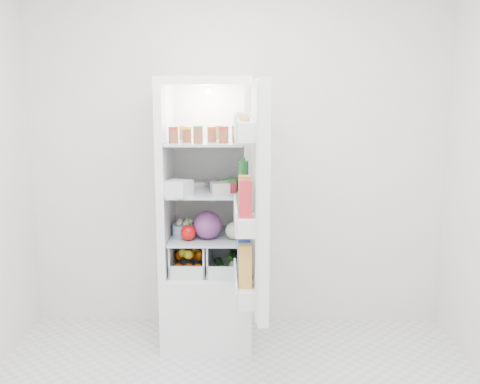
{
  "coord_description": "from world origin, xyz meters",
  "views": [
    {
      "loc": [
        0.06,
        -2.33,
        1.69
      ],
      "look_at": [
        0.02,
        0.95,
        1.09
      ],
      "focal_mm": 40.0,
      "sensor_mm": 36.0,
      "label": 1
    }
  ],
  "objects_px": {
    "mushroom_bowl": "(185,230)",
    "fridge_door": "(255,203)",
    "red_cabbage": "(208,225)",
    "refrigerator": "(208,244)"
  },
  "relations": [
    {
      "from": "red_cabbage",
      "to": "fridge_door",
      "type": "relative_size",
      "value": 0.14
    },
    {
      "from": "mushroom_bowl",
      "to": "refrigerator",
      "type": "bearing_deg",
      "value": 26.6
    },
    {
      "from": "mushroom_bowl",
      "to": "fridge_door",
      "type": "bearing_deg",
      "value": -50.29
    },
    {
      "from": "refrigerator",
      "to": "red_cabbage",
      "type": "distance_m",
      "value": 0.23
    },
    {
      "from": "refrigerator",
      "to": "fridge_door",
      "type": "relative_size",
      "value": 1.38
    },
    {
      "from": "red_cabbage",
      "to": "mushroom_bowl",
      "type": "distance_m",
      "value": 0.19
    },
    {
      "from": "refrigerator",
      "to": "fridge_door",
      "type": "height_order",
      "value": "refrigerator"
    },
    {
      "from": "red_cabbage",
      "to": "fridge_door",
      "type": "height_order",
      "value": "fridge_door"
    },
    {
      "from": "mushroom_bowl",
      "to": "fridge_door",
      "type": "distance_m",
      "value": 0.79
    },
    {
      "from": "refrigerator",
      "to": "fridge_door",
      "type": "bearing_deg",
      "value": -63.85
    }
  ]
}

